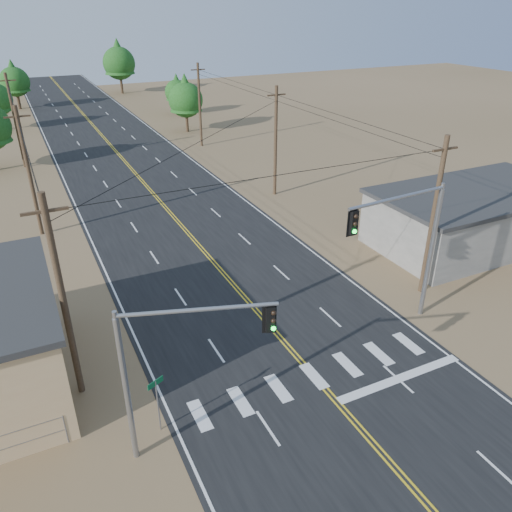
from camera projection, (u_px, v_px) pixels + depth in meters
ground at (430, 508)px, 18.29m from camera, size 220.00×220.00×0.00m
road at (176, 220)px, 42.28m from camera, size 15.00×200.00×0.02m
building_right at (474, 218)px, 37.58m from camera, size 15.00×8.00×4.00m
utility_pole_left_near at (63, 299)px, 21.46m from camera, size 1.80×0.30×10.00m
utility_pole_left_mid at (29, 172)px, 37.45m from camera, size 1.80×0.30×10.00m
utility_pole_left_far at (15, 121)px, 53.45m from camera, size 1.80×0.30×10.00m
utility_pole_right_near at (433, 217)px, 29.65m from camera, size 1.80×0.30×10.00m
utility_pole_right_mid at (276, 141)px, 45.64m from camera, size 1.80×0.30×10.00m
utility_pole_right_far at (200, 105)px, 61.63m from camera, size 1.80×0.30×10.00m
signal_mast_left at (169, 360)px, 18.41m from camera, size 5.61×2.07×7.04m
signal_mast_right at (411, 237)px, 26.35m from camera, size 6.40×0.87×8.11m
street_sign at (157, 397)px, 20.82m from camera, size 0.75×0.37×2.73m
tree_left_far at (14, 79)px, 83.45m from camera, size 4.84×4.84×8.06m
tree_right_near at (185, 96)px, 68.64m from camera, size 4.75×4.75×7.91m
tree_right_mid at (177, 89)px, 79.72m from camera, size 3.84×3.84×6.40m
tree_right_far at (119, 60)px, 97.12m from camera, size 6.18×6.18×10.30m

